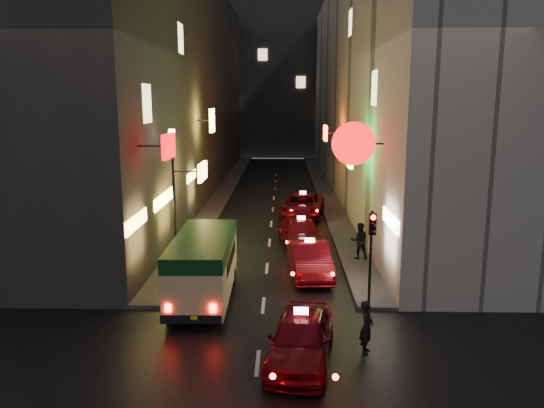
# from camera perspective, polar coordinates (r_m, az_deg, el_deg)

# --- Properties ---
(building_left) EXTENTS (7.56, 52.00, 18.00)m
(building_left) POSITION_cam_1_polar(r_m,az_deg,el_deg) (45.31, -10.15, 12.64)
(building_left) COLOR #383633
(building_left) RESTS_ON ground
(building_right) EXTENTS (8.20, 52.00, 18.00)m
(building_right) POSITION_cam_1_polar(r_m,az_deg,el_deg) (45.05, 10.76, 12.63)
(building_right) COLOR #AEAAA0
(building_right) RESTS_ON ground
(building_far) EXTENTS (30.00, 10.00, 22.00)m
(building_far) POSITION_cam_1_polar(r_m,az_deg,el_deg) (76.52, 0.68, 13.60)
(building_far) COLOR #343439
(building_far) RESTS_ON ground
(sidewalk_left) EXTENTS (1.50, 52.00, 0.15)m
(sidewalk_left) POSITION_cam_1_polar(r_m,az_deg,el_deg) (45.35, -5.11, 1.44)
(sidewalk_left) COLOR #494744
(sidewalk_left) RESTS_ON ground
(sidewalk_right) EXTENTS (1.50, 52.00, 0.15)m
(sidewalk_right) POSITION_cam_1_polar(r_m,az_deg,el_deg) (45.22, 5.66, 1.41)
(sidewalk_right) COLOR #494744
(sidewalk_right) RESTS_ON ground
(minibus) EXTENTS (2.16, 6.00, 2.57)m
(minibus) POSITION_cam_1_polar(r_m,az_deg,el_deg) (20.48, -7.39, -6.06)
(minibus) COLOR #DBC989
(minibus) RESTS_ON ground
(taxi_near) EXTENTS (3.07, 5.79, 1.92)m
(taxi_near) POSITION_cam_1_polar(r_m,az_deg,el_deg) (16.06, 3.12, -13.78)
(taxi_near) COLOR #64070E
(taxi_near) RESTS_ON ground
(taxi_second) EXTENTS (2.74, 5.75, 1.95)m
(taxi_second) POSITION_cam_1_polar(r_m,az_deg,el_deg) (23.51, 4.06, -5.60)
(taxi_second) COLOR #64070E
(taxi_second) RESTS_ON ground
(taxi_third) EXTENTS (2.88, 5.60, 1.87)m
(taxi_third) POSITION_cam_1_polar(r_m,az_deg,el_deg) (28.13, 3.15, -2.87)
(taxi_third) COLOR #64070E
(taxi_third) RESTS_ON ground
(taxi_far) EXTENTS (3.16, 5.93, 1.96)m
(taxi_far) POSITION_cam_1_polar(r_m,az_deg,el_deg) (35.35, 3.32, 0.08)
(taxi_far) COLOR #64070E
(taxi_far) RESTS_ON ground
(pedestrian_crossing) EXTENTS (0.57, 0.72, 1.90)m
(pedestrian_crossing) POSITION_cam_1_polar(r_m,az_deg,el_deg) (16.78, 10.16, -12.55)
(pedestrian_crossing) COLOR black
(pedestrian_crossing) RESTS_ON ground
(pedestrian_sidewalk) EXTENTS (0.77, 0.49, 1.99)m
(pedestrian_sidewalk) POSITION_cam_1_polar(r_m,az_deg,el_deg) (25.71, 9.39, -3.67)
(pedestrian_sidewalk) COLOR black
(pedestrian_sidewalk) RESTS_ON sidewalk_right
(traffic_light) EXTENTS (0.26, 0.43, 3.50)m
(traffic_light) POSITION_cam_1_polar(r_m,az_deg,el_deg) (19.82, 10.68, -3.55)
(traffic_light) COLOR black
(traffic_light) RESTS_ON sidewalk_right
(lamp_post) EXTENTS (0.28, 0.28, 6.22)m
(lamp_post) POSITION_cam_1_polar(r_m,az_deg,el_deg) (24.27, -10.53, 1.64)
(lamp_post) COLOR black
(lamp_post) RESTS_ON sidewalk_left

